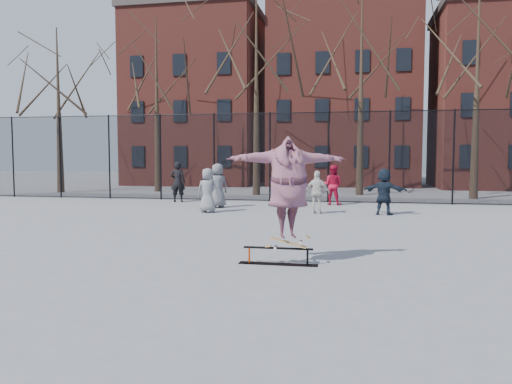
% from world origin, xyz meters
% --- Properties ---
extents(ground, '(100.00, 100.00, 0.00)m').
position_xyz_m(ground, '(0.00, 0.00, 0.00)').
color(ground, slate).
extents(skate_rail, '(1.51, 0.23, 0.33)m').
position_xyz_m(skate_rail, '(0.91, 0.17, 0.13)').
color(skate_rail, black).
rests_on(skate_rail, ground).
extents(skateboard, '(0.76, 0.18, 0.09)m').
position_xyz_m(skateboard, '(1.10, 0.17, 0.38)').
color(skateboard, '#A17940').
rests_on(skateboard, skate_rail).
extents(skater, '(2.41, 1.50, 1.91)m').
position_xyz_m(skater, '(1.10, 0.17, 1.38)').
color(skater, '#663B94').
rests_on(skater, skateboard).
extents(bystander_grey, '(0.79, 0.52, 1.62)m').
position_xyz_m(bystander_grey, '(-2.90, 8.26, 0.81)').
color(bystander_grey, slate).
rests_on(bystander_grey, ground).
extents(bystander_black, '(0.71, 0.51, 1.81)m').
position_xyz_m(bystander_black, '(-5.40, 12.00, 0.90)').
color(bystander_black, black).
rests_on(bystander_black, ground).
extents(bystander_red, '(0.95, 0.82, 1.68)m').
position_xyz_m(bystander_red, '(1.45, 12.00, 0.84)').
color(bystander_red, '#B50F2F').
rests_on(bystander_red, ground).
extents(bystander_white, '(0.95, 0.54, 1.54)m').
position_xyz_m(bystander_white, '(1.04, 8.62, 0.77)').
color(bystander_white, beige).
rests_on(bystander_white, ground).
extents(bystander_navy, '(1.59, 0.88, 1.63)m').
position_xyz_m(bystander_navy, '(3.36, 8.76, 0.82)').
color(bystander_navy, '#17222F').
rests_on(bystander_navy, ground).
extents(bystander_extra, '(1.02, 0.98, 1.76)m').
position_xyz_m(bystander_extra, '(-2.99, 9.96, 0.88)').
color(bystander_extra, '#5D5C61').
rests_on(bystander_extra, ground).
extents(fence, '(34.03, 0.07, 4.00)m').
position_xyz_m(fence, '(-0.01, 13.00, 2.05)').
color(fence, black).
rests_on(fence, ground).
extents(tree_row, '(33.66, 7.46, 10.67)m').
position_xyz_m(tree_row, '(-0.25, 17.15, 7.36)').
color(tree_row, black).
rests_on(tree_row, ground).
extents(rowhouses, '(29.00, 7.00, 13.00)m').
position_xyz_m(rowhouses, '(0.72, 26.00, 6.06)').
color(rowhouses, maroon).
rests_on(rowhouses, ground).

